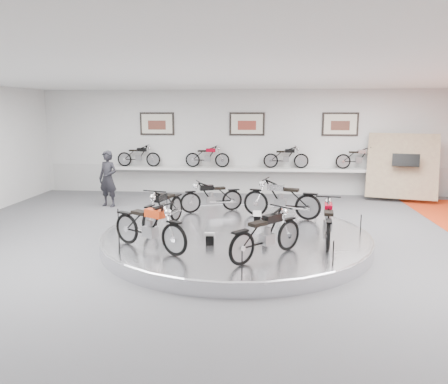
# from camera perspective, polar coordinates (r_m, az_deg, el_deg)

# --- Properties ---
(floor) EXTENTS (16.00, 16.00, 0.00)m
(floor) POSITION_cam_1_polar(r_m,az_deg,el_deg) (10.43, 1.43, -7.29)
(floor) COLOR #545456
(floor) RESTS_ON ground
(ceiling) EXTENTS (16.00, 16.00, 0.00)m
(ceiling) POSITION_cam_1_polar(r_m,az_deg,el_deg) (9.96, 1.54, 15.19)
(ceiling) COLOR white
(ceiling) RESTS_ON wall_back
(wall_back) EXTENTS (16.00, 0.00, 16.00)m
(wall_back) POSITION_cam_1_polar(r_m,az_deg,el_deg) (16.96, 3.00, 6.50)
(wall_back) COLOR silver
(wall_back) RESTS_ON floor
(wall_front) EXTENTS (16.00, 0.00, 16.00)m
(wall_front) POSITION_cam_1_polar(r_m,az_deg,el_deg) (3.20, -6.66, -11.41)
(wall_front) COLOR silver
(wall_front) RESTS_ON floor
(dado_band) EXTENTS (15.68, 0.04, 1.10)m
(dado_band) POSITION_cam_1_polar(r_m,az_deg,el_deg) (17.10, 2.95, 1.64)
(dado_band) COLOR #BCBCBA
(dado_band) RESTS_ON floor
(display_platform) EXTENTS (6.40, 6.40, 0.30)m
(display_platform) POSITION_cam_1_polar(r_m,az_deg,el_deg) (10.67, 1.54, -6.03)
(display_platform) COLOR silver
(display_platform) RESTS_ON floor
(platform_rim) EXTENTS (6.40, 6.40, 0.10)m
(platform_rim) POSITION_cam_1_polar(r_m,az_deg,el_deg) (10.63, 1.54, -5.41)
(platform_rim) COLOR #B2B2BA
(platform_rim) RESTS_ON display_platform
(shelf) EXTENTS (11.00, 0.55, 0.10)m
(shelf) POSITION_cam_1_polar(r_m,az_deg,el_deg) (16.76, 2.93, 3.02)
(shelf) COLOR silver
(shelf) RESTS_ON wall_back
(poster_left) EXTENTS (1.35, 0.06, 0.88)m
(poster_left) POSITION_cam_1_polar(r_m,az_deg,el_deg) (17.37, -8.74, 8.80)
(poster_left) COLOR beige
(poster_left) RESTS_ON wall_back
(poster_center) EXTENTS (1.35, 0.06, 0.88)m
(poster_center) POSITION_cam_1_polar(r_m,az_deg,el_deg) (16.88, 3.02, 8.86)
(poster_center) COLOR beige
(poster_center) RESTS_ON wall_back
(poster_right) EXTENTS (1.35, 0.06, 0.88)m
(poster_right) POSITION_cam_1_polar(r_m,az_deg,el_deg) (17.11, 14.94, 8.55)
(poster_right) COLOR beige
(poster_right) RESTS_ON wall_back
(display_panel) EXTENTS (2.56, 1.52, 2.30)m
(display_panel) POSITION_cam_1_polar(r_m,az_deg,el_deg) (16.87, 22.25, 3.15)
(display_panel) COLOR tan
(display_panel) RESTS_ON floor
(shelf_bike_a) EXTENTS (1.22, 0.43, 0.73)m
(shelf_bike_a) POSITION_cam_1_polar(r_m,az_deg,el_deg) (17.38, -11.08, 4.48)
(shelf_bike_a) COLOR black
(shelf_bike_a) RESTS_ON shelf
(shelf_bike_b) EXTENTS (1.22, 0.43, 0.73)m
(shelf_bike_b) POSITION_cam_1_polar(r_m,az_deg,el_deg) (16.83, -2.18, 4.48)
(shelf_bike_b) COLOR maroon
(shelf_bike_b) RESTS_ON shelf
(shelf_bike_c) EXTENTS (1.22, 0.43, 0.73)m
(shelf_bike_c) POSITION_cam_1_polar(r_m,az_deg,el_deg) (16.72, 8.10, 4.34)
(shelf_bike_c) COLOR black
(shelf_bike_c) RESTS_ON shelf
(shelf_bike_d) EXTENTS (1.22, 0.43, 0.73)m
(shelf_bike_d) POSITION_cam_1_polar(r_m,az_deg,el_deg) (17.08, 17.20, 4.10)
(shelf_bike_d) COLOR #BBBBC0
(shelf_bike_d) RESTS_ON shelf
(bike_a) EXTENTS (1.94, 1.14, 1.08)m
(bike_a) POSITION_cam_1_polar(r_m,az_deg,el_deg) (12.00, 7.51, -0.85)
(bike_a) COLOR #BBBBC0
(bike_a) RESTS_ON display_platform
(bike_b) EXTENTS (1.67, 1.09, 0.92)m
(bike_b) POSITION_cam_1_polar(r_m,az_deg,el_deg) (12.63, -1.63, -0.55)
(bike_b) COLOR black
(bike_b) RESTS_ON display_platform
(bike_c) EXTENTS (1.04, 1.86, 1.04)m
(bike_c) POSITION_cam_1_polar(r_m,az_deg,el_deg) (10.97, -7.90, -2.06)
(bike_c) COLOR black
(bike_c) RESTS_ON display_platform
(bike_d) EXTENTS (1.83, 1.44, 1.04)m
(bike_d) POSITION_cam_1_polar(r_m,az_deg,el_deg) (9.31, -9.73, -4.38)
(bike_d) COLOR red
(bike_d) RESTS_ON display_platform
(bike_e) EXTENTS (1.61, 1.65, 1.00)m
(bike_e) POSITION_cam_1_polar(r_m,az_deg,el_deg) (8.74, 5.56, -5.39)
(bike_e) COLOR black
(bike_e) RESTS_ON display_platform
(bike_f) EXTENTS (0.78, 1.71, 0.97)m
(bike_f) POSITION_cam_1_polar(r_m,az_deg,el_deg) (10.00, 13.43, -3.67)
(bike_f) COLOR maroon
(bike_f) RESTS_ON display_platform
(visitor) EXTENTS (0.80, 0.65, 1.89)m
(visitor) POSITION_cam_1_polar(r_m,az_deg,el_deg) (15.20, -14.91, 1.69)
(visitor) COLOR black
(visitor) RESTS_ON floor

